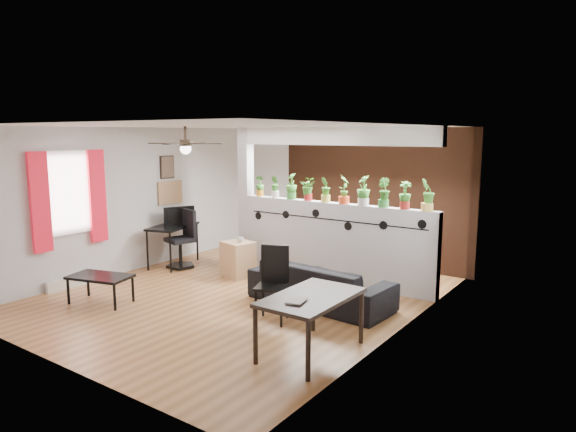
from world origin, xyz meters
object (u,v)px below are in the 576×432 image
at_px(potted_plant_7, 384,192).
at_px(office_chair, 183,243).
at_px(potted_plant_8, 405,194).
at_px(cup, 240,239).
at_px(potted_plant_1, 275,186).
at_px(potted_plant_9, 428,194).
at_px(potted_plant_2, 291,185).
at_px(potted_plant_4, 326,189).
at_px(dining_table, 311,302).
at_px(potted_plant_0, 260,185).
at_px(computer_desk, 173,229).
at_px(ceiling_fan, 186,145).
at_px(cube_shelf, 238,259).
at_px(folding_chair, 273,277).
at_px(potted_plant_6, 363,190).
at_px(potted_plant_3, 308,188).
at_px(potted_plant_5, 344,188).
at_px(coffee_table, 100,278).
at_px(sofa, 320,285).

xyz_separation_m(potted_plant_7, office_chair, (-3.65, -0.81, -1.12)).
relative_size(potted_plant_8, cup, 3.52).
relative_size(potted_plant_1, potted_plant_9, 0.81).
relative_size(potted_plant_2, potted_plant_4, 1.07).
bearing_deg(dining_table, potted_plant_0, 136.67).
relative_size(potted_plant_9, computer_desk, 0.41).
bearing_deg(potted_plant_8, ceiling_fan, -147.53).
bearing_deg(potted_plant_7, computer_desk, -168.31).
relative_size(cube_shelf, office_chair, 0.58).
bearing_deg(potted_plant_4, potted_plant_2, -180.00).
bearing_deg(potted_plant_0, folding_chair, -48.14).
xyz_separation_m(ceiling_fan, potted_plant_4, (1.42, 1.80, -0.74)).
bearing_deg(dining_table, potted_plant_6, 105.02).
relative_size(potted_plant_0, potted_plant_1, 0.96).
bearing_deg(office_chair, folding_chair, -22.00).
bearing_deg(potted_plant_2, potted_plant_0, 180.00).
xyz_separation_m(potted_plant_2, potted_plant_9, (2.46, 0.00, 0.01)).
height_order(potted_plant_1, dining_table, potted_plant_1).
distance_m(potted_plant_1, potted_plant_3, 0.70).
relative_size(ceiling_fan, folding_chair, 1.18).
distance_m(potted_plant_5, computer_desk, 3.45).
xyz_separation_m(ceiling_fan, coffee_table, (-0.66, -1.17, -1.94)).
bearing_deg(ceiling_fan, coffee_table, -119.47).
distance_m(potted_plant_8, sofa, 1.89).
distance_m(potted_plant_4, coffee_table, 3.82).
distance_m(folding_chair, coffee_table, 2.68).
distance_m(cube_shelf, dining_table, 3.44).
bearing_deg(dining_table, potted_plant_9, 82.73).
relative_size(potted_plant_6, folding_chair, 0.48).
bearing_deg(potted_plant_4, potted_plant_9, -0.00).
xyz_separation_m(potted_plant_7, potted_plant_9, (0.70, 0.00, 0.01)).
bearing_deg(potted_plant_8, folding_chair, -115.91).
distance_m(potted_plant_4, potted_plant_8, 1.40).
xyz_separation_m(dining_table, folding_chair, (-1.00, 0.63, -0.02)).
height_order(potted_plant_0, potted_plant_1, potted_plant_1).
xyz_separation_m(potted_plant_9, sofa, (-1.14, -1.15, -1.30)).
xyz_separation_m(potted_plant_0, dining_table, (2.82, -2.66, -0.94)).
height_order(potted_plant_1, cube_shelf, potted_plant_1).
distance_m(potted_plant_0, cup, 1.12).
xyz_separation_m(potted_plant_0, computer_desk, (-1.47, -0.81, -0.85)).
height_order(cup, folding_chair, folding_chair).
bearing_deg(cube_shelf, folding_chair, -23.14).
bearing_deg(potted_plant_6, ceiling_fan, -139.76).
height_order(cube_shelf, office_chair, office_chair).
xyz_separation_m(potted_plant_9, office_chair, (-4.35, -0.81, -1.13)).
xyz_separation_m(potted_plant_2, cube_shelf, (-0.67, -0.68, -1.28)).
relative_size(potted_plant_9, dining_table, 0.39).
distance_m(potted_plant_5, cup, 2.04).
relative_size(potted_plant_8, sofa, 0.21).
height_order(ceiling_fan, cube_shelf, ceiling_fan).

